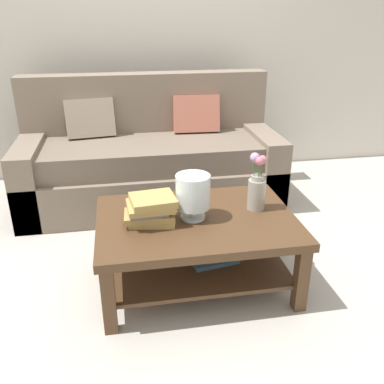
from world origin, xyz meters
The scene contains 7 objects.
ground_plane centered at (0.00, 0.00, 0.00)m, with size 10.00×10.00×0.00m, color #B7B2A8.
back_wall centered at (0.00, 1.65, 1.35)m, with size 6.40×0.12×2.70m, color beige.
couch centered at (-0.09, 0.87, 0.36)m, with size 2.16×0.90×1.06m.
coffee_table centered at (0.08, -0.43, 0.33)m, with size 1.16×0.83×0.45m.
book_stack_main centered at (-0.19, -0.45, 0.53)m, with size 0.31×0.24×0.16m.
glass_hurricane_vase centered at (0.05, -0.42, 0.61)m, with size 0.20×0.20×0.27m.
flower_pitcher centered at (0.45, -0.37, 0.60)m, with size 0.11×0.11×0.36m.
Camera 1 is at (-0.34, -2.59, 1.58)m, focal length 39.40 mm.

